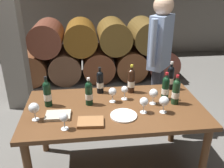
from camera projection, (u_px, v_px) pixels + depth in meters
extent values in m
plane|color=#66635E|center=(114.00, 168.00, 2.62)|extent=(14.00, 14.00, 0.00)
cylinder|color=brown|center=(34.00, 65.00, 4.72)|extent=(0.60, 0.90, 0.60)
cylinder|color=brown|center=(66.00, 64.00, 4.78)|extent=(0.60, 0.90, 0.60)
cylinder|color=brown|center=(98.00, 63.00, 4.85)|extent=(0.60, 0.90, 0.60)
cylinder|color=brown|center=(129.00, 62.00, 4.92)|extent=(0.60, 0.90, 0.60)
cylinder|color=brown|center=(159.00, 61.00, 4.99)|extent=(0.60, 0.90, 0.60)
cylinder|color=brown|center=(47.00, 37.00, 4.53)|extent=(0.60, 0.90, 0.60)
cylinder|color=brown|center=(81.00, 36.00, 4.59)|extent=(0.60, 0.90, 0.60)
cylinder|color=brown|center=(114.00, 35.00, 4.66)|extent=(0.60, 0.90, 0.60)
cylinder|color=brown|center=(145.00, 35.00, 4.73)|extent=(0.60, 0.90, 0.60)
cube|color=gray|center=(9.00, 23.00, 3.40)|extent=(0.32, 0.32, 2.60)
cube|color=brown|center=(114.00, 109.00, 2.32)|extent=(1.70, 0.90, 0.04)
cylinder|color=brown|center=(203.00, 161.00, 2.20)|extent=(0.07, 0.07, 0.72)
cylinder|color=brown|center=(43.00, 125.00, 2.74)|extent=(0.07, 0.07, 0.72)
cylinder|color=brown|center=(174.00, 116.00, 2.91)|extent=(0.07, 0.07, 0.72)
cylinder|color=#19381E|center=(176.00, 94.00, 2.33)|extent=(0.07, 0.07, 0.21)
sphere|color=#19381E|center=(177.00, 83.00, 2.28)|extent=(0.07, 0.07, 0.07)
cylinder|color=#19381E|center=(177.00, 81.00, 2.27)|extent=(0.03, 0.03, 0.07)
cylinder|color=#B21E23|center=(178.00, 76.00, 2.25)|extent=(0.03, 0.03, 0.02)
cylinder|color=silver|center=(176.00, 95.00, 2.33)|extent=(0.07, 0.07, 0.06)
cylinder|color=black|center=(89.00, 95.00, 2.32)|extent=(0.07, 0.07, 0.20)
sphere|color=black|center=(89.00, 85.00, 2.27)|extent=(0.07, 0.07, 0.07)
cylinder|color=black|center=(89.00, 83.00, 2.26)|extent=(0.03, 0.03, 0.06)
cylinder|color=silver|center=(88.00, 79.00, 2.25)|extent=(0.03, 0.03, 0.02)
cylinder|color=silver|center=(89.00, 96.00, 2.32)|extent=(0.07, 0.07, 0.06)
cylinder|color=black|center=(170.00, 80.00, 2.63)|extent=(0.07, 0.07, 0.22)
sphere|color=black|center=(171.00, 70.00, 2.59)|extent=(0.07, 0.07, 0.07)
cylinder|color=black|center=(171.00, 67.00, 2.57)|extent=(0.03, 0.03, 0.07)
cylinder|color=silver|center=(172.00, 63.00, 2.56)|extent=(0.03, 0.03, 0.03)
cylinder|color=silver|center=(170.00, 80.00, 2.64)|extent=(0.07, 0.07, 0.07)
cylinder|color=black|center=(131.00, 83.00, 2.56)|extent=(0.07, 0.07, 0.22)
sphere|color=black|center=(132.00, 73.00, 2.51)|extent=(0.07, 0.07, 0.07)
cylinder|color=black|center=(132.00, 70.00, 2.50)|extent=(0.03, 0.03, 0.07)
cylinder|color=gold|center=(132.00, 66.00, 2.48)|extent=(0.03, 0.03, 0.02)
cylinder|color=silver|center=(131.00, 84.00, 2.56)|extent=(0.07, 0.07, 0.07)
cylinder|color=black|center=(100.00, 84.00, 2.55)|extent=(0.07, 0.07, 0.20)
sphere|color=black|center=(100.00, 75.00, 2.51)|extent=(0.07, 0.07, 0.07)
cylinder|color=black|center=(100.00, 72.00, 2.50)|extent=(0.03, 0.03, 0.06)
cylinder|color=black|center=(100.00, 68.00, 2.48)|extent=(0.03, 0.03, 0.02)
cylinder|color=silver|center=(100.00, 85.00, 2.56)|extent=(0.07, 0.07, 0.06)
cylinder|color=black|center=(165.00, 90.00, 2.41)|extent=(0.07, 0.07, 0.20)
sphere|color=black|center=(166.00, 80.00, 2.37)|extent=(0.07, 0.07, 0.07)
cylinder|color=black|center=(167.00, 78.00, 2.36)|extent=(0.03, 0.03, 0.06)
cylinder|color=#B21E23|center=(167.00, 74.00, 2.34)|extent=(0.03, 0.03, 0.02)
cylinder|color=silver|center=(165.00, 91.00, 2.42)|extent=(0.07, 0.07, 0.06)
cylinder|color=black|center=(48.00, 96.00, 2.29)|extent=(0.07, 0.07, 0.21)
sphere|color=black|center=(46.00, 85.00, 2.24)|extent=(0.07, 0.07, 0.07)
cylinder|color=black|center=(46.00, 82.00, 2.23)|extent=(0.03, 0.03, 0.07)
cylinder|color=black|center=(45.00, 78.00, 2.21)|extent=(0.03, 0.03, 0.02)
cylinder|color=silver|center=(48.00, 97.00, 2.29)|extent=(0.07, 0.07, 0.06)
cylinder|color=white|center=(113.00, 102.00, 2.40)|extent=(0.06, 0.06, 0.00)
cylinder|color=white|center=(113.00, 98.00, 2.38)|extent=(0.01, 0.01, 0.07)
sphere|color=white|center=(113.00, 92.00, 2.35)|extent=(0.08, 0.08, 0.08)
cylinder|color=white|center=(163.00, 112.00, 2.22)|extent=(0.06, 0.06, 0.00)
cylinder|color=white|center=(163.00, 108.00, 2.20)|extent=(0.01, 0.01, 0.07)
sphere|color=white|center=(164.00, 101.00, 2.17)|extent=(0.09, 0.09, 0.09)
cylinder|color=white|center=(124.00, 99.00, 2.45)|extent=(0.06, 0.06, 0.00)
cylinder|color=white|center=(125.00, 95.00, 2.43)|extent=(0.01, 0.01, 0.07)
sphere|color=white|center=(125.00, 89.00, 2.41)|extent=(0.07, 0.07, 0.07)
cylinder|color=white|center=(65.00, 129.00, 1.98)|extent=(0.06, 0.06, 0.00)
cylinder|color=white|center=(64.00, 125.00, 1.96)|extent=(0.01, 0.01, 0.07)
sphere|color=white|center=(64.00, 117.00, 1.93)|extent=(0.07, 0.07, 0.07)
cylinder|color=white|center=(153.00, 103.00, 2.37)|extent=(0.06, 0.06, 0.00)
cylinder|color=white|center=(153.00, 100.00, 2.35)|extent=(0.01, 0.01, 0.07)
sphere|color=white|center=(154.00, 93.00, 2.32)|extent=(0.08, 0.08, 0.08)
cylinder|color=white|center=(36.00, 119.00, 2.10)|extent=(0.06, 0.06, 0.00)
cylinder|color=white|center=(35.00, 116.00, 2.09)|extent=(0.01, 0.01, 0.07)
sphere|color=white|center=(34.00, 108.00, 2.05)|extent=(0.09, 0.09, 0.09)
cylinder|color=white|center=(143.00, 112.00, 2.21)|extent=(0.06, 0.06, 0.00)
cylinder|color=white|center=(144.00, 108.00, 2.20)|extent=(0.01, 0.01, 0.07)
sphere|color=white|center=(144.00, 102.00, 2.17)|extent=(0.08, 0.08, 0.08)
cube|color=#B2A893|center=(58.00, 115.00, 2.14)|extent=(0.23, 0.17, 0.03)
cube|color=#936038|center=(91.00, 122.00, 2.04)|extent=(0.23, 0.17, 0.03)
cylinder|color=white|center=(124.00, 115.00, 2.15)|extent=(0.24, 0.24, 0.01)
cylinder|color=#383842|center=(158.00, 96.00, 3.24)|extent=(0.11, 0.11, 0.85)
cylinder|color=#383842|center=(154.00, 100.00, 3.15)|extent=(0.11, 0.11, 0.85)
cube|color=#8499BC|center=(160.00, 42.00, 2.89)|extent=(0.35, 0.36, 0.64)
cylinder|color=#8499BC|center=(168.00, 36.00, 3.03)|extent=(0.08, 0.08, 0.54)
cylinder|color=#8499BC|center=(153.00, 44.00, 2.72)|extent=(0.08, 0.08, 0.54)
sphere|color=tan|center=(164.00, 5.00, 2.71)|extent=(0.23, 0.23, 0.23)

